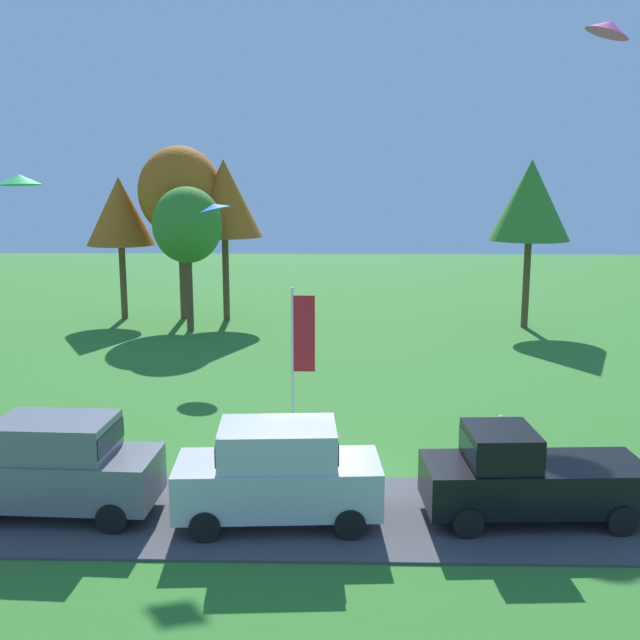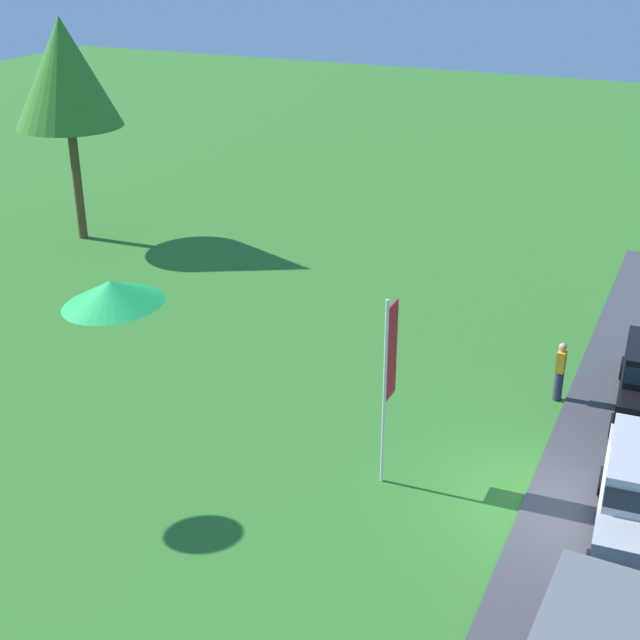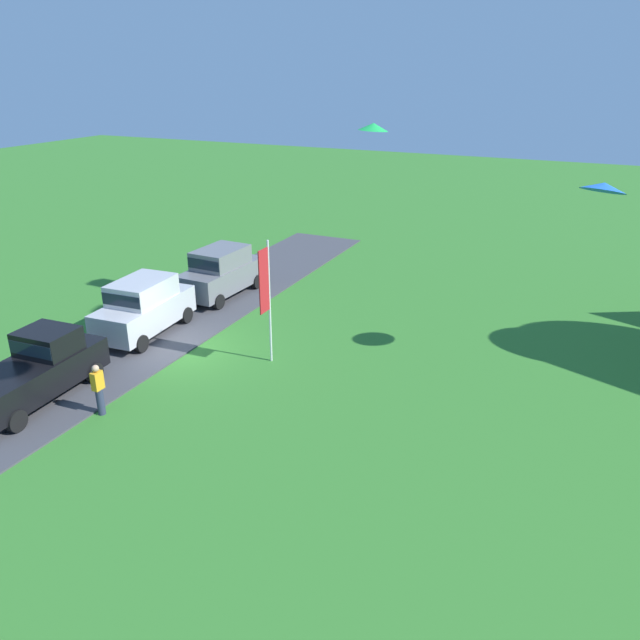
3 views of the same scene
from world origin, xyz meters
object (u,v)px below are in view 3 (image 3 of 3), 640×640
kite_delta_trailing_tail (604,187)px  kite_delta_over_trees (373,127)px  car_suv_far_end (144,305)px  car_suv_mid_row (221,270)px  car_pickup_near_entrance (37,368)px  person_on_lawn (99,389)px  flag_banner (266,288)px

kite_delta_trailing_tail → kite_delta_over_trees: bearing=-114.1°
kite_delta_over_trees → car_suv_far_end: bearing=-38.6°
car_suv_mid_row → kite_delta_trailing_tail: bearing=85.6°
car_suv_mid_row → car_pickup_near_entrance: bearing=-0.1°
person_on_lawn → kite_delta_trailing_tail: bearing=125.8°
car_suv_mid_row → flag_banner: 7.85m
flag_banner → kite_delta_trailing_tail: 11.63m
car_pickup_near_entrance → kite_delta_over_trees: kite_delta_over_trees is taller
car_suv_far_end → car_pickup_near_entrance: 5.64m
car_pickup_near_entrance → person_on_lawn: 2.53m
person_on_lawn → car_pickup_near_entrance: bearing=-89.2°
car_suv_far_end → kite_delta_over_trees: size_ratio=3.59×
car_suv_mid_row → car_pickup_near_entrance: (10.78, -0.01, -0.19)m
car_suv_far_end → flag_banner: flag_banner is taller
car_pickup_near_entrance → kite_delta_trailing_tail: kite_delta_trailing_tail is taller
car_pickup_near_entrance → kite_delta_trailing_tail: (-9.56, 15.73, 5.47)m
flag_banner → kite_delta_over_trees: kite_delta_over_trees is taller
car_suv_far_end → kite_delta_trailing_tail: 17.33m
car_suv_mid_row → car_suv_far_end: (5.15, -0.31, 0.00)m
car_suv_far_end → car_suv_mid_row: bearing=176.5°
car_suv_mid_row → kite_delta_over_trees: size_ratio=3.57×
car_suv_mid_row → person_on_lawn: bearing=13.1°
car_pickup_near_entrance → flag_banner: size_ratio=1.11×
car_suv_mid_row → car_pickup_near_entrance: size_ratio=0.92×
person_on_lawn → flag_banner: size_ratio=0.37×
car_suv_mid_row → kite_delta_over_trees: bearing=116.0°
flag_banner → kite_delta_trailing_tail: size_ratio=3.15×
car_suv_far_end → person_on_lawn: car_suv_far_end is taller
flag_banner → kite_delta_over_trees: bearing=175.0°
car_suv_mid_row → kite_delta_over_trees: 9.45m
car_suv_far_end → flag_banner: bearing=87.8°
car_suv_far_end → kite_delta_trailing_tail: (-3.93, 16.03, 5.28)m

